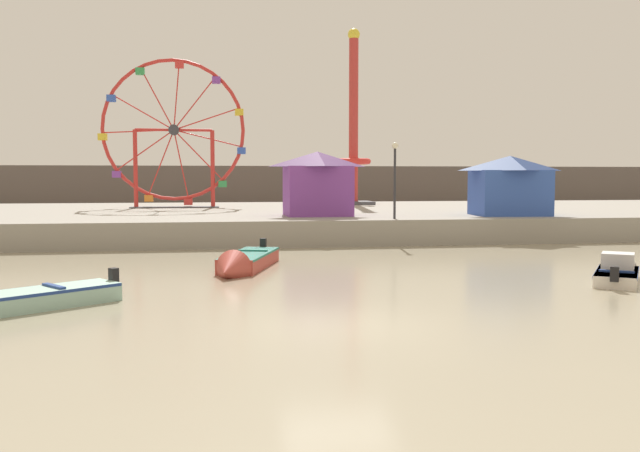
% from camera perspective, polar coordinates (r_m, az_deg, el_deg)
% --- Properties ---
extents(ground_plane, '(240.00, 240.00, 0.00)m').
position_cam_1_polar(ground_plane, '(15.08, 1.54, -8.47)').
color(ground_plane, gray).
extents(quay_promenade, '(110.00, 24.54, 1.26)m').
position_cam_1_polar(quay_promenade, '(43.40, -5.40, 0.61)').
color(quay_promenade, gray).
rests_on(quay_promenade, ground_plane).
extents(distant_town_skyline, '(140.00, 3.00, 4.40)m').
position_cam_1_polar(distant_town_skyline, '(65.32, -6.61, 3.16)').
color(distant_town_skyline, '#564C47').
rests_on(distant_town_skyline, ground_plane).
extents(motorboat_white_red_stripe, '(3.23, 3.90, 1.28)m').
position_cam_1_polar(motorboat_white_red_stripe, '(23.75, 24.04, -3.54)').
color(motorboat_white_red_stripe, silver).
rests_on(motorboat_white_red_stripe, ground_plane).
extents(motorboat_faded_red, '(2.83, 5.70, 1.24)m').
position_cam_1_polar(motorboat_faded_red, '(23.83, -6.57, -3.12)').
color(motorboat_faded_red, '#B24238').
rests_on(motorboat_faded_red, ground_plane).
extents(ferris_wheel_red_frame, '(9.63, 1.20, 9.93)m').
position_cam_1_polar(ferris_wheel_red_frame, '(46.12, -12.34, 7.73)').
color(ferris_wheel_red_frame, red).
rests_on(ferris_wheel_red_frame, quay_promenade).
extents(drop_tower_red_tower, '(2.80, 2.80, 13.10)m').
position_cam_1_polar(drop_tower_red_tower, '(50.76, 2.87, 7.32)').
color(drop_tower_red_tower, '#BC332D').
rests_on(drop_tower_red_tower, quay_promenade).
extents(carnival_booth_blue_tent, '(4.32, 3.57, 3.20)m').
position_cam_1_polar(carnival_booth_blue_tent, '(37.48, 15.86, 3.43)').
color(carnival_booth_blue_tent, '#3356B7').
rests_on(carnival_booth_blue_tent, quay_promenade).
extents(carnival_booth_purple_stall, '(3.81, 3.18, 3.41)m').
position_cam_1_polar(carnival_booth_purple_stall, '(35.71, -0.21, 3.73)').
color(carnival_booth_purple_stall, purple).
rests_on(carnival_booth_purple_stall, quay_promenade).
extents(promenade_lamp_near, '(0.32, 0.32, 3.75)m').
position_cam_1_polar(promenade_lamp_near, '(33.15, 6.39, 4.88)').
color(promenade_lamp_near, '#2D2D33').
rests_on(promenade_lamp_near, quay_promenade).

